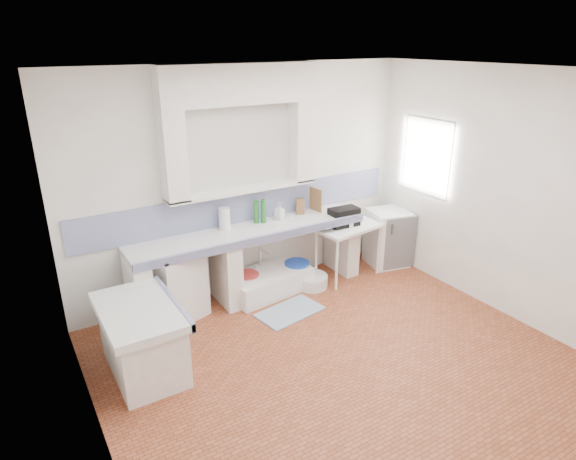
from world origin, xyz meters
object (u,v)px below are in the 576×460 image
stove (175,284)px  side_table (348,251)px  sink (268,283)px  fridge (388,238)px

stove → side_table: bearing=-24.0°
stove → sink: stove is taller
stove → side_table: (2.34, -0.23, -0.04)m
stove → fridge: size_ratio=1.01×
sink → fridge: fridge is taller
sink → side_table: 1.17m
sink → fridge: size_ratio=1.34×
side_table → fridge: size_ratio=1.11×
side_table → stove: bearing=167.0°
stove → side_table: size_ratio=0.91×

